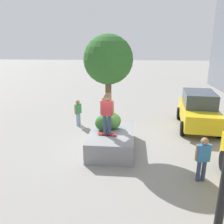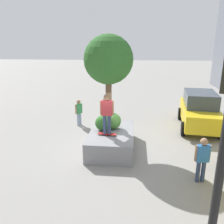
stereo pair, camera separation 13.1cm
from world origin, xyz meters
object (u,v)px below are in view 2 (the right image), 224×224
skateboard (107,134)px  skateboarder (107,111)px  traffic_light_corner (224,148)px  planter_ledge (112,140)px  passerby_with_bag (79,111)px  taxi_cab (199,110)px  bystander_watching (107,104)px  plaza_tree (108,60)px  pedestrian_crossing (202,157)px

skateboard → skateboarder: skateboarder is taller
skateboarder → traffic_light_corner: traffic_light_corner is taller
planter_ledge → skateboarder: (0.49, -0.16, 1.50)m
planter_ledge → passerby_with_bag: size_ratio=2.10×
taxi_cab → bystander_watching: size_ratio=2.90×
skateboard → skateboarder: size_ratio=0.48×
plaza_tree → taxi_cab: size_ratio=0.92×
taxi_cab → bystander_watching: bearing=-103.2°
passerby_with_bag → traffic_light_corner: bearing=24.6°
skateboard → bystander_watching: 5.11m
skateboard → pedestrian_crossing: bearing=62.5°
taxi_cab → skateboard: bearing=-51.5°
bystander_watching → passerby_with_bag: 2.20m
planter_ledge → plaza_tree: size_ratio=0.77×
plaza_tree → skateboard: 3.23m
skateboard → pedestrian_crossing: 3.93m
plaza_tree → taxi_cab: (-2.67, 4.85, -2.89)m
taxi_cab → planter_ledge: bearing=-54.4°
pedestrian_crossing → passerby_with_bag: bearing=-133.3°
traffic_light_corner → passerby_with_bag: traffic_light_corner is taller
traffic_light_corner → bystander_watching: (-11.32, -2.97, -2.41)m
skateboard → passerby_with_bag: 4.02m
planter_ledge → taxi_cab: (-3.31, 4.62, 0.61)m
skateboarder → bystander_watching: 5.21m
skateboarder → pedestrian_crossing: (1.81, 3.48, -0.98)m
plaza_tree → planter_ledge: bearing=19.2°
traffic_light_corner → passerby_with_bag: size_ratio=3.19×
plaza_tree → traffic_light_corner: 7.79m
planter_ledge → traffic_light_corner: bearing=18.0°
skateboarder → passerby_with_bag: 4.15m
skateboarder → bystander_watching: skateboarder is taller
plaza_tree → taxi_cab: bearing=118.8°
traffic_light_corner → taxi_cab: bearing=166.4°
taxi_cab → passerby_with_bag: taxi_cab is taller
planter_ledge → passerby_with_bag: bearing=-142.6°
skateboard → taxi_cab: (-3.80, 4.78, 0.13)m
bystander_watching → passerby_with_bag: (1.64, -1.47, -0.02)m
bystander_watching → pedestrian_crossing: bearing=30.8°
plaza_tree → bystander_watching: 4.99m
bystander_watching → passerby_with_bag: bearing=-41.9°
plaza_tree → bystander_watching: plaza_tree is taller
traffic_light_corner → pedestrian_crossing: 5.15m
skateboard → taxi_cab: taxi_cab is taller
plaza_tree → skateboard: (1.14, 0.06, -3.02)m
traffic_light_corner → passerby_with_bag: 10.92m
traffic_light_corner → pedestrian_crossing: traffic_light_corner is taller
skateboarder → traffic_light_corner: 6.81m
planter_ledge → passerby_with_bag: passerby_with_bag is taller
pedestrian_crossing → traffic_light_corner: bearing=-14.4°
taxi_cab → passerby_with_bag: bearing=-87.0°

